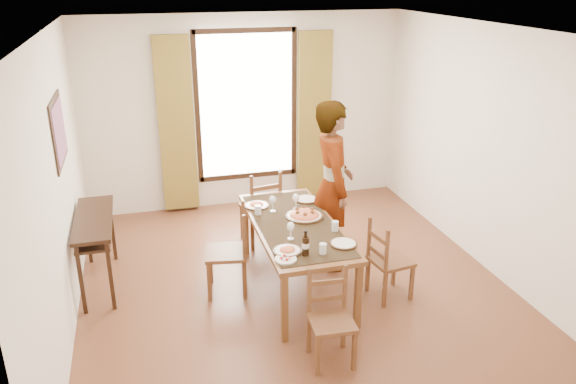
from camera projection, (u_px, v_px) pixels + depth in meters
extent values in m
plane|color=#592C1B|center=(294.00, 285.00, 6.14)|extent=(5.00, 5.00, 0.00)
cube|color=silver|center=(246.00, 112.00, 7.88)|extent=(4.50, 0.10, 2.70)
cube|color=silver|center=(408.00, 300.00, 3.40)|extent=(4.50, 0.10, 2.70)
cube|color=silver|center=(57.00, 191.00, 5.09)|extent=(0.10, 5.00, 2.70)
cube|color=silver|center=(490.00, 151.00, 6.20)|extent=(0.10, 5.00, 2.70)
cube|color=white|center=(296.00, 28.00, 5.14)|extent=(4.50, 5.00, 0.04)
cube|color=white|center=(246.00, 106.00, 7.82)|extent=(1.30, 0.04, 2.00)
cube|color=olive|center=(176.00, 126.00, 7.60)|extent=(0.48, 0.10, 2.40)
cube|color=olive|center=(314.00, 116.00, 8.08)|extent=(0.48, 0.10, 2.40)
cube|color=black|center=(58.00, 131.00, 5.48)|extent=(0.02, 0.86, 0.66)
cube|color=red|center=(59.00, 131.00, 5.48)|extent=(0.01, 0.76, 0.56)
cube|color=black|center=(93.00, 219.00, 5.89)|extent=(0.38, 1.20, 0.04)
cube|color=black|center=(95.00, 229.00, 5.93)|extent=(0.34, 1.10, 0.03)
cube|color=black|center=(81.00, 280.00, 5.51)|extent=(0.04, 0.04, 0.76)
cube|color=black|center=(87.00, 233.00, 6.50)|extent=(0.04, 0.04, 0.76)
cube|color=black|center=(111.00, 276.00, 5.58)|extent=(0.04, 0.04, 0.76)
cube|color=black|center=(112.00, 230.00, 6.57)|extent=(0.04, 0.04, 0.76)
cube|color=brown|center=(295.00, 226.00, 5.85)|extent=(0.84, 1.91, 0.05)
cube|color=black|center=(295.00, 224.00, 5.84)|extent=(0.77, 1.76, 0.01)
cube|color=brown|center=(284.00, 308.00, 5.10)|extent=(0.06, 0.06, 0.70)
cube|color=brown|center=(246.00, 227.00, 6.70)|extent=(0.06, 0.06, 0.70)
cube|color=brown|center=(358.00, 297.00, 5.28)|extent=(0.06, 0.06, 0.70)
cube|color=brown|center=(303.00, 221.00, 6.88)|extent=(0.06, 0.06, 0.70)
cube|color=brown|center=(226.00, 253.00, 5.88)|extent=(0.49, 0.49, 0.04)
cube|color=brown|center=(210.00, 264.00, 6.11)|extent=(0.04, 0.04, 0.46)
cube|color=brown|center=(244.00, 263.00, 6.15)|extent=(0.04, 0.04, 0.46)
cube|color=brown|center=(209.00, 281.00, 5.78)|extent=(0.04, 0.04, 0.46)
cube|color=brown|center=(245.00, 280.00, 5.81)|extent=(0.04, 0.04, 0.46)
cube|color=brown|center=(243.00, 223.00, 5.97)|extent=(0.04, 0.04, 0.51)
cube|color=brown|center=(244.00, 238.00, 5.63)|extent=(0.04, 0.04, 0.51)
cube|color=brown|center=(244.00, 239.00, 5.84)|extent=(0.09, 0.36, 0.05)
cube|color=brown|center=(244.00, 223.00, 5.77)|extent=(0.09, 0.36, 0.05)
cube|color=brown|center=(261.00, 208.00, 6.97)|extent=(0.49, 0.49, 0.04)
cube|color=brown|center=(269.00, 217.00, 7.28)|extent=(0.04, 0.04, 0.46)
cube|color=brown|center=(280.00, 228.00, 6.97)|extent=(0.04, 0.04, 0.46)
cube|color=brown|center=(242.00, 222.00, 7.14)|extent=(0.04, 0.04, 0.46)
cube|color=brown|center=(252.00, 233.00, 6.83)|extent=(0.04, 0.04, 0.46)
cube|color=brown|center=(280.00, 192.00, 6.78)|extent=(0.04, 0.04, 0.51)
cube|color=brown|center=(252.00, 196.00, 6.64)|extent=(0.04, 0.04, 0.51)
cube|color=brown|center=(266.00, 202.00, 6.75)|extent=(0.37, 0.08, 0.05)
cube|color=brown|center=(266.00, 188.00, 6.68)|extent=(0.37, 0.08, 0.05)
cube|color=brown|center=(332.00, 322.00, 4.81)|extent=(0.40, 0.40, 0.04)
cube|color=brown|center=(318.00, 355.00, 4.71)|extent=(0.04, 0.04, 0.40)
cube|color=brown|center=(309.00, 333.00, 5.00)|extent=(0.04, 0.04, 0.40)
cube|color=brown|center=(354.00, 350.00, 4.77)|extent=(0.04, 0.04, 0.40)
cube|color=brown|center=(343.00, 328.00, 5.06)|extent=(0.04, 0.04, 0.40)
cube|color=brown|center=(309.00, 291.00, 4.86)|extent=(0.03, 0.03, 0.45)
cube|color=brown|center=(345.00, 287.00, 4.92)|extent=(0.03, 0.03, 0.45)
cube|color=brown|center=(327.00, 298.00, 4.92)|extent=(0.32, 0.05, 0.04)
cube|color=brown|center=(327.00, 282.00, 4.86)|extent=(0.32, 0.05, 0.04)
cube|color=brown|center=(391.00, 261.00, 5.80)|extent=(0.44, 0.44, 0.04)
cube|color=brown|center=(412.00, 282.00, 5.80)|extent=(0.04, 0.04, 0.41)
cube|color=brown|center=(385.00, 289.00, 5.68)|extent=(0.04, 0.04, 0.41)
cube|color=brown|center=(394.00, 268.00, 6.08)|extent=(0.04, 0.04, 0.41)
cube|color=brown|center=(368.00, 274.00, 5.96)|extent=(0.04, 0.04, 0.41)
cube|color=brown|center=(387.00, 251.00, 5.52)|extent=(0.03, 0.03, 0.46)
cube|color=brown|center=(369.00, 238.00, 5.79)|extent=(0.03, 0.03, 0.46)
cube|color=brown|center=(377.00, 252.00, 5.69)|extent=(0.07, 0.33, 0.05)
cube|color=brown|center=(378.00, 238.00, 5.63)|extent=(0.07, 0.33, 0.05)
imported|color=gray|center=(332.00, 186.00, 6.27)|extent=(0.84, 0.67, 1.94)
cylinder|color=silver|center=(335.00, 226.00, 5.66)|extent=(0.07, 0.07, 0.10)
cylinder|color=silver|center=(258.00, 210.00, 6.05)|extent=(0.07, 0.07, 0.10)
cylinder|color=silver|center=(323.00, 249.00, 5.21)|extent=(0.07, 0.07, 0.10)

